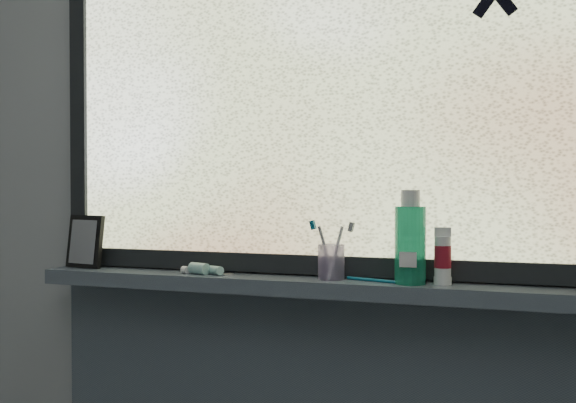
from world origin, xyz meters
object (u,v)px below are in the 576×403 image
(vanity_mirror, at_px, (85,241))
(mouthwash_bottle, at_px, (410,237))
(cream_tube, at_px, (443,254))
(toothbrush_cup, at_px, (331,262))

(vanity_mirror, height_order, mouthwash_bottle, mouthwash_bottle)
(vanity_mirror, distance_m, mouthwash_bottle, 0.94)
(vanity_mirror, height_order, cream_tube, vanity_mirror)
(toothbrush_cup, xyz_separation_m, mouthwash_bottle, (0.20, -0.01, 0.07))
(toothbrush_cup, height_order, mouthwash_bottle, mouthwash_bottle)
(mouthwash_bottle, distance_m, cream_tube, 0.09)
(mouthwash_bottle, height_order, cream_tube, mouthwash_bottle)
(cream_tube, bearing_deg, toothbrush_cup, -179.80)
(mouthwash_bottle, relative_size, cream_tube, 1.91)
(vanity_mirror, relative_size, toothbrush_cup, 1.72)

